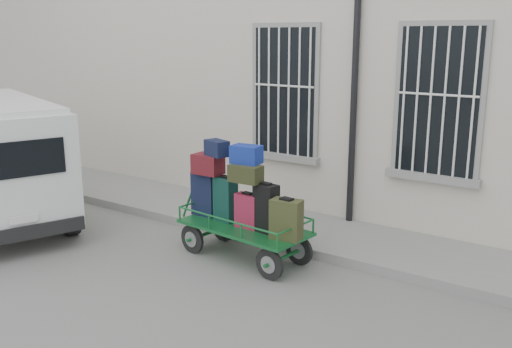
{
  "coord_description": "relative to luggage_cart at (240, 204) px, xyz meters",
  "views": [
    {
      "loc": [
        4.93,
        -5.58,
        3.22
      ],
      "look_at": [
        0.35,
        1.0,
        1.26
      ],
      "focal_mm": 40.0,
      "sensor_mm": 36.0,
      "label": 1
    }
  ],
  "objects": [
    {
      "name": "building",
      "position": [
        -0.2,
        4.68,
        2.17
      ],
      "size": [
        24.0,
        5.15,
        6.0
      ],
      "color": "beige",
      "rests_on": "ground"
    },
    {
      "name": "ground",
      "position": [
        -0.2,
        -0.82,
        -0.83
      ],
      "size": [
        80.0,
        80.0,
        0.0
      ],
      "primitive_type": "plane",
      "color": "slate",
      "rests_on": "ground"
    },
    {
      "name": "sidewalk",
      "position": [
        -0.2,
        1.38,
        -0.75
      ],
      "size": [
        24.0,
        1.7,
        0.15
      ],
      "primitive_type": "cube",
      "color": "gray",
      "rests_on": "ground"
    },
    {
      "name": "luggage_cart",
      "position": [
        0.0,
        0.0,
        0.0
      ],
      "size": [
        2.34,
        1.07,
        1.72
      ],
      "rotation": [
        0.0,
        0.0,
        -0.1
      ],
      "color": "black",
      "rests_on": "ground"
    }
  ]
}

